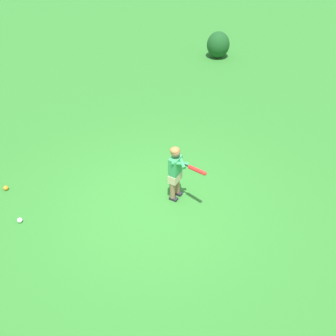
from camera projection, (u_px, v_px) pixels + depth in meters
The scene contains 5 objects.
ground_plane at pixel (155, 207), 7.09m from camera, with size 40.00×40.00×0.00m, color #2D7528.
child_batter at pixel (177, 169), 6.92m from camera, with size 0.43×0.76×1.08m.
play_ball_far_right at pixel (6, 188), 7.45m from camera, with size 0.09×0.09×0.09m, color orange.
play_ball_center_lawn at pixel (20, 220), 6.78m from camera, with size 0.09×0.09×0.09m, color white.
shrub_right_background at pixel (218, 45), 12.39m from camera, with size 0.70×0.69×0.80m, color #194C1E.
Camera 1 is at (-1.97, -4.85, 4.85)m, focal length 42.83 mm.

